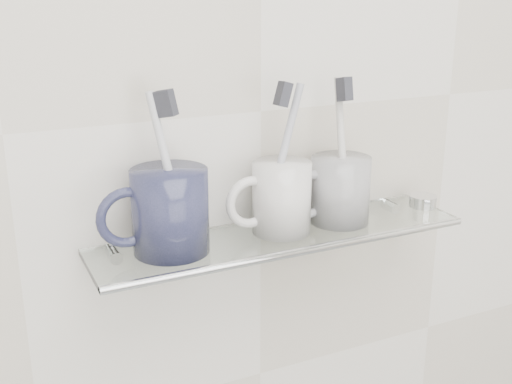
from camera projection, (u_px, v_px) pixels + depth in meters
wall_back at (261, 111)px, 0.84m from camera, size 2.50×0.00×2.50m
shelf_glass at (281, 236)px, 0.84m from camera, size 0.50×0.12×0.01m
shelf_rail at (302, 251)px, 0.79m from camera, size 0.50×0.01×0.01m
bracket_left at (114, 258)px, 0.80m from camera, size 0.02×0.03×0.02m
bracket_right at (390, 210)px, 0.97m from camera, size 0.02×0.03×0.02m
mug_left at (170, 211)px, 0.76m from camera, size 0.11×0.11×0.10m
mug_left_handle at (127, 218)px, 0.74m from camera, size 0.07×0.01×0.07m
toothbrush_left at (168, 171)px, 0.75m from camera, size 0.04×0.04×0.19m
bristles_left at (166, 103)px, 0.72m from camera, size 0.03×0.03×0.03m
mug_center at (282, 197)px, 0.83m from camera, size 0.10×0.10×0.09m
mug_center_handle at (251, 202)px, 0.81m from camera, size 0.07×0.01×0.07m
toothbrush_center at (282, 157)px, 0.81m from camera, size 0.07×0.02×0.18m
bristles_center at (283, 94)px, 0.79m from camera, size 0.02×0.03×0.03m
mug_right at (340, 190)px, 0.86m from camera, size 0.09×0.09×0.09m
mug_right_handle at (310, 194)px, 0.85m from camera, size 0.07×0.01×0.07m
toothbrush_right at (342, 150)px, 0.85m from camera, size 0.01×0.05×0.19m
bristles_right at (344, 89)px, 0.82m from camera, size 0.01×0.03×0.03m
chrome_cap at (423, 201)px, 0.94m from camera, size 0.04×0.04×0.02m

